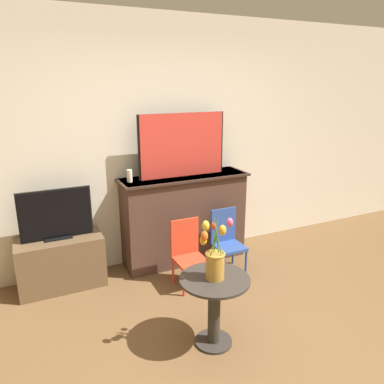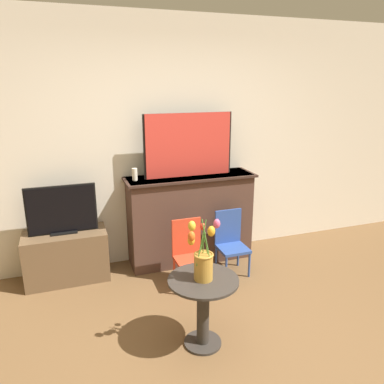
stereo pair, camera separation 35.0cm
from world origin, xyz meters
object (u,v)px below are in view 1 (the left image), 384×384
object	(u,v)px
tv_monitor	(56,215)
chair_red	(188,251)
vase_tulips	(215,258)
painting	(182,145)
chair_blue	(226,238)

from	to	relation	value
tv_monitor	chair_red	bearing A→B (deg)	-23.47
chair_red	vase_tulips	bearing A→B (deg)	-102.31
painting	chair_blue	size ratio (longest dim) A/B	1.45
chair_blue	painting	bearing A→B (deg)	128.43
chair_blue	vase_tulips	distance (m)	1.31
painting	chair_red	xyz separation A→B (m)	(-0.18, -0.53, -0.98)
tv_monitor	vase_tulips	world-z (taller)	vase_tulips
painting	vase_tulips	distance (m)	1.62
painting	chair_blue	bearing A→B (deg)	-51.57
tv_monitor	vase_tulips	size ratio (longest dim) A/B	1.34
painting	vase_tulips	xyz separation A→B (m)	(-0.38, -1.45, -0.60)
vase_tulips	painting	bearing A→B (deg)	75.26
chair_red	chair_blue	distance (m)	0.53
chair_blue	chair_red	bearing A→B (deg)	-167.81
chair_blue	tv_monitor	bearing A→B (deg)	166.73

